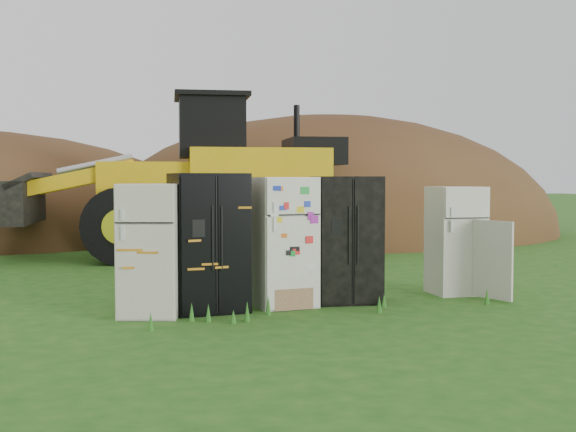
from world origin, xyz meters
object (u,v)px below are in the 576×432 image
at_px(fridge_black_side, 209,242).
at_px(fridge_open_door, 456,240).
at_px(fridge_dark_mid, 346,239).
at_px(fridge_leftmost, 151,250).
at_px(fridge_sticker, 283,242).
at_px(wheel_loader, 170,176).

bearing_deg(fridge_black_side, fridge_open_door, 0.47).
height_order(fridge_black_side, fridge_dark_mid, fridge_black_side).
relative_size(fridge_leftmost, fridge_dark_mid, 0.95).
height_order(fridge_sticker, fridge_dark_mid, fridge_dark_mid).
height_order(fridge_leftmost, fridge_sticker, fridge_sticker).
relative_size(fridge_sticker, wheel_loader, 0.24).
bearing_deg(fridge_leftmost, fridge_black_side, 25.82).
xyz_separation_m(fridge_black_side, fridge_sticker, (1.12, -0.02, -0.03)).
bearing_deg(fridge_leftmost, wheel_loader, 97.79).
bearing_deg(fridge_open_door, fridge_black_side, -172.18).
bearing_deg(fridge_dark_mid, fridge_leftmost, -167.26).
distance_m(fridge_sticker, wheel_loader, 7.12).
relative_size(fridge_open_door, wheel_loader, 0.22).
xyz_separation_m(fridge_sticker, fridge_dark_mid, (1.01, -0.03, 0.01)).
bearing_deg(fridge_sticker, wheel_loader, 90.57).
height_order(fridge_leftmost, wheel_loader, wheel_loader).
xyz_separation_m(fridge_dark_mid, wheel_loader, (-1.04, 7.08, 0.97)).
bearing_deg(fridge_sticker, fridge_dark_mid, -1.46).
bearing_deg(fridge_open_door, fridge_sticker, -171.96).
bearing_deg(fridge_dark_mid, fridge_sticker, -168.91).
bearing_deg(wheel_loader, fridge_sticker, -76.85).
height_order(fridge_sticker, fridge_open_door, fridge_sticker).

